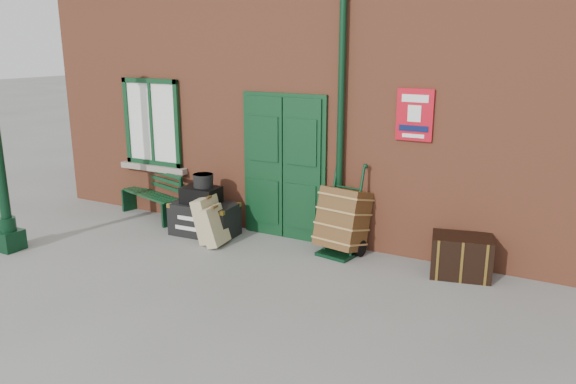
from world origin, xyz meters
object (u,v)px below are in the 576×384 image
Objects in this scene: porter_trolley at (343,220)px; dark_trunk at (461,256)px; houdini_trunk at (205,219)px; bench at (154,193)px.

porter_trolley is 1.70× the size of dark_trunk.
porter_trolley is (2.26, 0.28, 0.24)m from houdini_trunk.
porter_trolley is at bearing 165.74° from dark_trunk.
porter_trolley reaches higher than dark_trunk.
porter_trolley is at bearing 3.51° from houdini_trunk.
dark_trunk reaches higher than houdini_trunk.
bench is 1.37× the size of houdini_trunk.
houdini_trunk is 0.80× the size of porter_trolley.
bench is at bearing 165.63° from dark_trunk.
bench is at bearing 161.13° from houdini_trunk.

